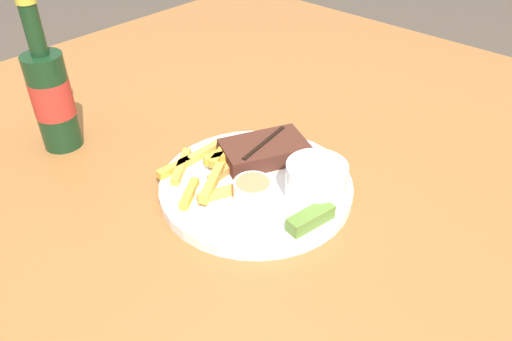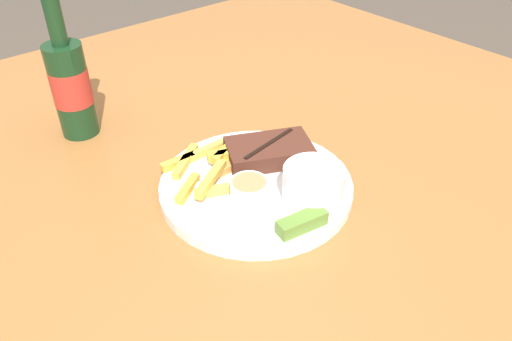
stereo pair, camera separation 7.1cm
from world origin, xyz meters
The scene contains 9 objects.
dining_table centered at (0.00, 0.00, 0.69)m, with size 1.49×1.46×0.75m.
dinner_plate centered at (0.00, 0.00, 0.76)m, with size 0.28×0.28×0.02m.
steak_portion centered at (0.05, 0.03, 0.78)m, with size 0.15×0.12×0.03m.
fries_pile centered at (-0.03, 0.06, 0.77)m, with size 0.17×0.14×0.02m.
coleslaw_cup centered at (0.03, -0.08, 0.79)m, with size 0.08×0.08×0.05m.
dipping_sauce_cup centered at (-0.03, -0.02, 0.78)m, with size 0.05×0.05×0.03m.
pickle_spear centered at (-0.02, -0.11, 0.78)m, with size 0.07×0.03×0.02m.
fork_utensil centered at (-0.06, 0.04, 0.77)m, with size 0.12×0.08×0.00m.
beer_bottle centered at (-0.12, 0.32, 0.84)m, with size 0.06×0.06×0.26m.
Camera 1 is at (-0.42, -0.39, 1.21)m, focal length 35.00 mm.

